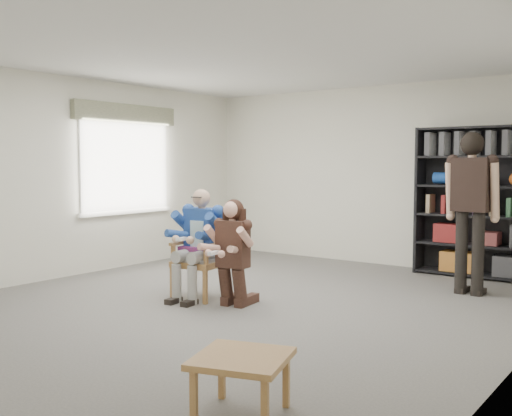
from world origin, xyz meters
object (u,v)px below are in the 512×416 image
Objects in this scene: bookshelf at (482,202)px; standing_man at (471,215)px; seated_man at (199,243)px; armchair at (199,256)px; kneeling_woman at (232,254)px; side_table at (242,386)px.

bookshelf is 1.08× the size of standing_man.
standing_man is at bearing 33.06° from seated_man.
bookshelf reaches higher than armchair.
standing_man is (1.92, 2.21, 0.38)m from kneeling_woman.
bookshelf is at bearing 91.36° from side_table.
bookshelf is 1.20m from standing_man.
bookshelf is at bearing 102.01° from standing_man.
seated_man is 1.09× the size of kneeling_woman.
armchair is at bearing -124.99° from bookshelf.
standing_man reaches higher than side_table.
side_table is at bearing -56.90° from kneeling_woman.
armchair is at bearing -137.98° from standing_man.
side_table is (2.42, -2.32, -0.46)m from seated_man.
armchair is at bearing 136.24° from side_table.
side_table is (2.42, -2.32, -0.31)m from armchair.
bookshelf reaches higher than seated_man.
side_table is at bearing -88.64° from bookshelf.
side_table is (1.84, -2.20, -0.40)m from kneeling_woman.
seated_man is 4.01m from bookshelf.
armchair is 0.48× the size of bookshelf.
kneeling_woman reaches higher than armchair.
bookshelf is 5.66m from side_table.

